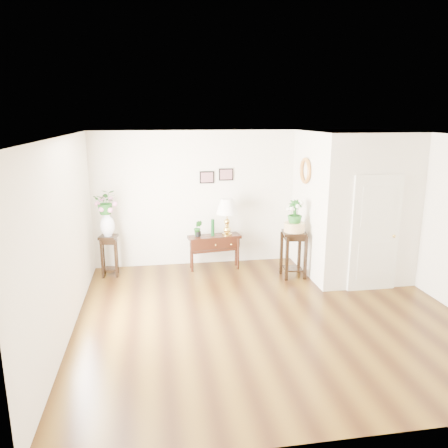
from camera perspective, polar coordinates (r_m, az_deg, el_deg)
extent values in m
cube|color=#583C11|center=(7.09, 6.01, -11.86)|extent=(6.00, 5.50, 0.02)
cube|color=white|center=(6.40, 6.66, 11.37)|extent=(6.00, 5.50, 0.02)
cube|color=white|center=(9.22, 1.78, 3.45)|extent=(6.00, 0.02, 2.80)
cube|color=white|center=(4.17, 16.54, -10.39)|extent=(6.00, 0.02, 2.80)
cube|color=white|center=(6.50, -20.12, -1.89)|extent=(0.02, 5.50, 2.80)
cube|color=white|center=(8.96, 16.32, 2.58)|extent=(1.80, 1.95, 2.80)
cube|color=silver|center=(8.17, 19.12, -1.21)|extent=(0.90, 0.05, 2.10)
cube|color=black|center=(9.03, -2.25, 6.11)|extent=(0.30, 0.02, 0.25)
cube|color=black|center=(9.08, 0.27, 6.49)|extent=(0.30, 0.02, 0.25)
torus|color=orange|center=(8.62, 10.56, 6.86)|extent=(0.07, 0.51, 0.51)
cube|color=black|center=(8.99, -1.26, -3.70)|extent=(1.10, 0.50, 0.71)
cube|color=#E1BD59|center=(8.84, 0.40, 0.74)|extent=(0.54, 0.54, 0.76)
cylinder|color=#0D3B16|center=(8.84, -1.48, -0.46)|extent=(0.07, 0.07, 0.34)
imported|color=#1C541A|center=(8.81, -3.43, -0.61)|extent=(0.21, 0.18, 0.32)
cube|color=black|center=(8.88, -14.73, -4.02)|extent=(0.38, 0.38, 0.82)
imported|color=#1C541A|center=(8.62, -15.16, 2.65)|extent=(0.44, 0.38, 0.49)
cube|color=black|center=(8.63, 9.04, -3.91)|extent=(0.48, 0.48, 0.91)
cylinder|color=beige|center=(8.48, 9.17, -0.45)|extent=(0.48, 0.48, 0.18)
imported|color=#1C541A|center=(8.42, 9.25, 1.43)|extent=(0.32, 0.32, 0.49)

